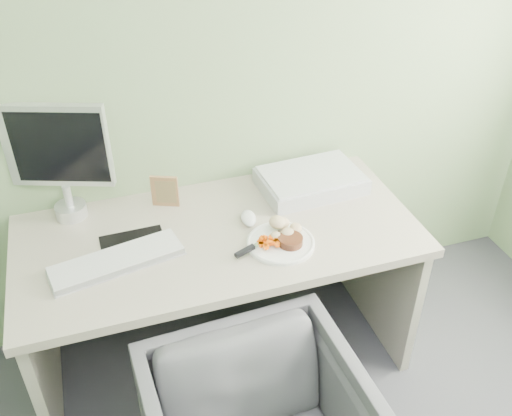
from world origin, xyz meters
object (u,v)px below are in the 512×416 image
object	(u,v)px
scanner	(311,181)
monitor	(59,156)
plate	(281,243)
desk	(220,267)

from	to	relation	value
scanner	monitor	xyz separation A→B (m)	(-1.02, 0.13, 0.24)
plate	monitor	distance (m)	0.93
monitor	desk	bearing A→B (deg)	-10.02
desk	scanner	size ratio (longest dim) A/B	3.62
plate	monitor	world-z (taller)	monitor
scanner	desk	bearing A→B (deg)	-161.94
scanner	plate	bearing A→B (deg)	-131.45
plate	desk	bearing A→B (deg)	144.39
desk	plate	distance (m)	0.32
desk	scanner	xyz separation A→B (m)	(0.47, 0.18, 0.22)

